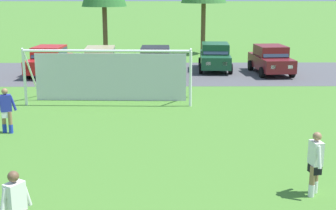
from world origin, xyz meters
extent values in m
plane|color=#477A2D|center=(0.00, 15.00, 0.00)|extent=(400.00, 400.00, 0.00)
cube|color=#4C4C51|center=(0.00, 24.48, 0.00)|extent=(52.00, 8.40, 0.01)
cylinder|color=white|center=(1.50, 15.93, 1.22)|extent=(0.12, 0.12, 2.44)
cylinder|color=white|center=(-5.82, 16.19, 1.22)|extent=(0.12, 0.12, 2.44)
cylinder|color=white|center=(-2.16, 16.06, 2.44)|extent=(7.32, 0.38, 0.12)
cylinder|color=white|center=(1.53, 16.83, 1.34)|extent=(0.15, 1.95, 2.46)
cylinder|color=white|center=(-5.79, 17.09, 1.34)|extent=(0.15, 1.95, 2.46)
cube|color=silver|center=(-2.13, 17.06, 1.10)|extent=(6.95, 0.28, 2.20)
cylinder|color=#936B4C|center=(-5.18, 11.97, 0.40)|extent=(0.14, 0.14, 0.80)
cylinder|color=#936B4C|center=(-5.43, 12.05, 0.40)|extent=(0.14, 0.14, 0.80)
cylinder|color=#1E38B7|center=(-5.18, 11.97, 0.16)|extent=(0.15, 0.15, 0.32)
cylinder|color=#1E38B7|center=(-5.43, 12.05, 0.16)|extent=(0.15, 0.15, 0.32)
cube|color=silver|center=(-5.30, 12.01, 0.72)|extent=(0.40, 0.34, 0.28)
cube|color=#232D99|center=(-5.30, 12.01, 1.10)|extent=(0.44, 0.37, 0.60)
sphere|color=#936B4C|center=(-5.30, 12.01, 1.53)|extent=(0.22, 0.22, 0.22)
cylinder|color=#232D99|center=(-5.06, 12.07, 1.08)|extent=(0.25, 0.18, 0.55)
cylinder|color=#936B4C|center=(3.99, 6.55, 0.40)|extent=(0.14, 0.14, 0.80)
cylinder|color=#936B4C|center=(4.15, 6.78, 0.40)|extent=(0.14, 0.14, 0.80)
cylinder|color=white|center=(3.99, 6.55, 0.16)|extent=(0.15, 0.15, 0.32)
cylinder|color=white|center=(4.15, 6.78, 0.16)|extent=(0.15, 0.15, 0.32)
cube|color=black|center=(4.07, 6.67, 0.72)|extent=(0.27, 0.37, 0.28)
cube|color=silver|center=(4.07, 6.67, 1.10)|extent=(0.30, 0.41, 0.60)
sphere|color=#936B4C|center=(4.07, 6.67, 1.53)|extent=(0.22, 0.22, 0.22)
cylinder|color=silver|center=(4.07, 6.41, 1.08)|extent=(0.13, 0.24, 0.55)
cylinder|color=silver|center=(4.07, 6.92, 1.08)|extent=(0.13, 0.24, 0.55)
cube|color=silver|center=(-2.58, 4.20, 1.10)|extent=(0.40, 0.45, 0.60)
sphere|color=brown|center=(-2.58, 4.20, 1.53)|extent=(0.22, 0.22, 0.22)
cylinder|color=silver|center=(-2.41, 4.39, 1.08)|extent=(0.20, 0.24, 0.55)
cylinder|color=silver|center=(-2.74, 4.01, 1.08)|extent=(0.20, 0.24, 0.55)
cube|color=red|center=(-6.58, 23.86, 0.70)|extent=(2.11, 4.32, 0.76)
cube|color=red|center=(-6.57, 24.01, 1.40)|extent=(1.81, 2.22, 0.64)
cube|color=#28384C|center=(-6.65, 23.04, 1.38)|extent=(1.55, 0.43, 0.55)
cube|color=#28384C|center=(-5.74, 23.94, 1.40)|extent=(0.17, 1.78, 0.45)
cube|color=white|center=(-6.24, 21.77, 0.75)|extent=(0.29, 0.10, 0.20)
cube|color=white|center=(-7.23, 21.84, 0.75)|extent=(0.29, 0.10, 0.20)
cube|color=#B21414|center=(-5.94, 25.87, 0.75)|extent=(0.29, 0.10, 0.20)
cube|color=#B21414|center=(-6.92, 25.95, 0.75)|extent=(0.29, 0.10, 0.20)
cylinder|color=black|center=(-5.78, 22.49, 0.32)|extent=(0.29, 0.66, 0.64)
cylinder|color=black|center=(-7.58, 22.63, 0.32)|extent=(0.29, 0.66, 0.64)
cylinder|color=black|center=(-5.59, 25.09, 0.32)|extent=(0.29, 0.66, 0.64)
cylinder|color=black|center=(-7.38, 25.22, 0.32)|extent=(0.29, 0.66, 0.64)
cube|color=tan|center=(-3.44, 23.38, 0.70)|extent=(2.01, 4.29, 0.76)
cube|color=tan|center=(-3.45, 23.53, 1.40)|extent=(1.76, 2.18, 0.64)
cube|color=#28384C|center=(-3.40, 22.56, 1.38)|extent=(1.54, 0.39, 0.55)
cube|color=#28384C|center=(-2.61, 23.57, 1.40)|extent=(0.13, 1.78, 0.45)
cube|color=white|center=(-2.84, 21.34, 0.75)|extent=(0.28, 0.09, 0.20)
cube|color=white|center=(-3.83, 21.29, 0.75)|extent=(0.28, 0.09, 0.20)
cube|color=#B21414|center=(-3.05, 25.46, 0.75)|extent=(0.28, 0.09, 0.20)
cube|color=#B21414|center=(-4.04, 25.41, 0.75)|extent=(0.28, 0.09, 0.20)
cylinder|color=black|center=(-2.47, 22.12, 0.32)|extent=(0.27, 0.65, 0.64)
cylinder|color=black|center=(-4.27, 22.03, 0.32)|extent=(0.27, 0.65, 0.64)
cylinder|color=black|center=(-2.61, 24.72, 0.32)|extent=(0.27, 0.65, 0.64)
cylinder|color=black|center=(-4.40, 24.63, 0.32)|extent=(0.27, 0.65, 0.64)
cube|color=black|center=(-0.18, 23.46, 0.70)|extent=(1.87, 4.23, 0.76)
cube|color=black|center=(-0.18, 23.61, 1.40)|extent=(1.69, 2.13, 0.64)
cube|color=#28384C|center=(-0.20, 22.64, 1.38)|extent=(1.54, 0.34, 0.55)
cube|color=#28384C|center=(0.66, 23.60, 1.40)|extent=(0.07, 1.79, 0.45)
cube|color=white|center=(0.28, 21.39, 0.75)|extent=(0.28, 0.08, 0.20)
cube|color=white|center=(-0.71, 21.41, 0.75)|extent=(0.28, 0.08, 0.20)
cube|color=#B21414|center=(0.35, 25.51, 0.75)|extent=(0.28, 0.08, 0.20)
cube|color=#B21414|center=(-0.64, 25.53, 0.75)|extent=(0.28, 0.08, 0.20)
cylinder|color=black|center=(0.70, 22.14, 0.32)|extent=(0.25, 0.64, 0.64)
cylinder|color=black|center=(-1.10, 22.18, 0.32)|extent=(0.25, 0.64, 0.64)
cylinder|color=black|center=(0.74, 24.75, 0.32)|extent=(0.25, 0.64, 0.64)
cylinder|color=black|center=(-1.06, 24.78, 0.32)|extent=(0.25, 0.64, 0.64)
cube|color=#194C2D|center=(3.59, 25.43, 0.70)|extent=(2.05, 4.30, 0.76)
cube|color=#194C2D|center=(3.60, 25.58, 1.40)|extent=(1.78, 2.20, 0.64)
cube|color=#28384C|center=(3.54, 24.61, 1.38)|extent=(1.55, 0.41, 0.55)
cube|color=#28384C|center=(4.44, 25.53, 1.40)|extent=(0.15, 1.78, 0.45)
cube|color=white|center=(3.96, 23.35, 0.75)|extent=(0.28, 0.10, 0.20)
cube|color=white|center=(2.98, 23.41, 0.75)|extent=(0.28, 0.10, 0.20)
cube|color=#B21414|center=(4.21, 27.46, 0.75)|extent=(0.28, 0.10, 0.20)
cube|color=#B21414|center=(3.23, 27.52, 0.75)|extent=(0.28, 0.10, 0.20)
cylinder|color=black|center=(4.41, 24.08, 0.32)|extent=(0.28, 0.65, 0.64)
cylinder|color=black|center=(2.62, 24.19, 0.32)|extent=(0.28, 0.65, 0.64)
cylinder|color=black|center=(4.57, 26.68, 0.32)|extent=(0.28, 0.65, 0.64)
cylinder|color=black|center=(2.78, 26.79, 0.32)|extent=(0.28, 0.65, 0.64)
cube|color=maroon|center=(6.89, 24.15, 0.70)|extent=(2.12, 4.33, 0.76)
cube|color=maroon|center=(6.88, 24.30, 1.40)|extent=(1.81, 2.22, 0.64)
cube|color=#28384C|center=(6.95, 23.34, 1.38)|extent=(1.55, 0.43, 0.55)
cube|color=#28384C|center=(7.71, 24.37, 1.40)|extent=(0.18, 1.78, 0.45)
cube|color=white|center=(7.54, 22.14, 0.75)|extent=(0.29, 0.10, 0.20)
cube|color=white|center=(6.55, 22.06, 0.75)|extent=(0.29, 0.10, 0.20)
cube|color=#B21414|center=(7.22, 26.25, 0.75)|extent=(0.29, 0.10, 0.20)
cube|color=#B21414|center=(6.23, 26.17, 0.75)|extent=(0.29, 0.10, 0.20)
cylinder|color=black|center=(7.89, 22.93, 0.32)|extent=(0.29, 0.66, 0.64)
cylinder|color=black|center=(6.09, 22.78, 0.32)|extent=(0.29, 0.66, 0.64)
cylinder|color=black|center=(7.68, 25.52, 0.32)|extent=(0.29, 0.66, 0.64)
cylinder|color=black|center=(5.89, 25.38, 0.32)|extent=(0.29, 0.66, 0.64)
cylinder|color=brown|center=(-4.17, 32.14, 1.90)|extent=(0.36, 0.36, 3.79)
cylinder|color=brown|center=(3.51, 33.69, 2.00)|extent=(0.36, 0.36, 4.01)
camera|label=1|loc=(0.31, -4.22, 5.01)|focal=50.13mm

